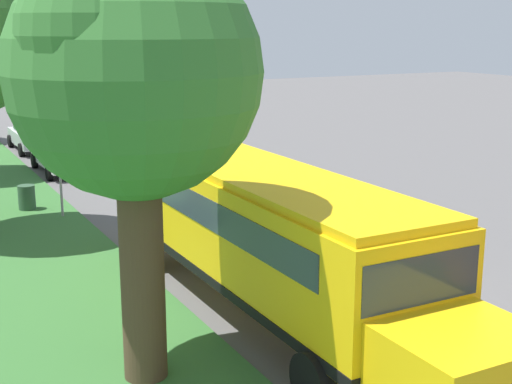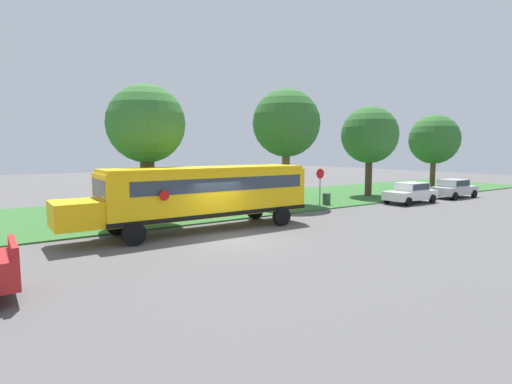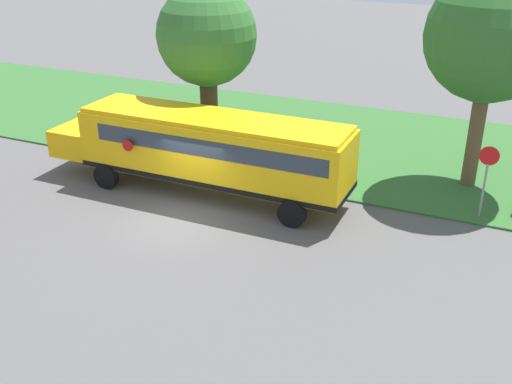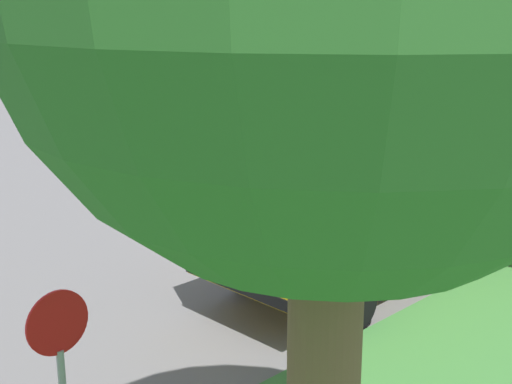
% 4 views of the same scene
% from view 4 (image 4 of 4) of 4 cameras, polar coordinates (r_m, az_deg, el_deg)
% --- Properties ---
extents(ground_plane, '(120.00, 120.00, 0.00)m').
position_cam_4_polar(ground_plane, '(17.58, 5.66, -3.21)').
color(ground_plane, '#565454').
extents(school_bus, '(2.84, 12.42, 3.16)m').
position_cam_4_polar(school_bus, '(15.73, 13.21, 1.56)').
color(school_bus, yellow).
rests_on(school_bus, ground).
extents(pickup_truck, '(2.28, 5.40, 2.10)m').
position_cam_4_polar(pickup_truck, '(28.11, 16.56, 5.40)').
color(pickup_truck, '#B21E1E').
rests_on(pickup_truck, ground).
extents(stop_sign, '(0.08, 0.68, 2.74)m').
position_cam_4_polar(stop_sign, '(7.74, -15.24, -14.51)').
color(stop_sign, gray).
rests_on(stop_sign, ground).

